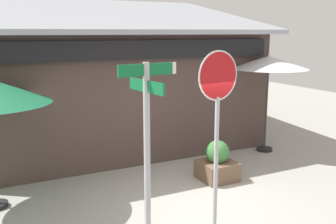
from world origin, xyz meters
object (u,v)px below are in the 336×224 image
Objects in this scene: street_sign_post at (147,143)px; sidewalk_planter at (217,164)px; stop_sign at (217,109)px; patio_umbrella_ivory_center at (269,63)px.

street_sign_post is 3.72m from sidewalk_planter.
street_sign_post is at bearing -168.98° from stop_sign.
stop_sign is at bearing -124.62° from sidewalk_planter.
patio_umbrella_ivory_center is (3.75, 3.18, 0.34)m from stop_sign.
stop_sign reaches higher than street_sign_post.
sidewalk_planter is (-2.40, -1.23, -2.06)m from patio_umbrella_ivory_center.
stop_sign reaches higher than patio_umbrella_ivory_center.
stop_sign is 4.93m from patio_umbrella_ivory_center.
street_sign_post is 3.18× the size of sidewalk_planter.
street_sign_post is 1.06× the size of patio_umbrella_ivory_center.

